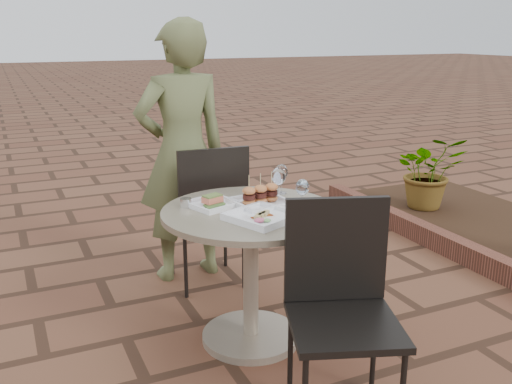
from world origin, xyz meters
name	(u,v)px	position (x,y,z in m)	size (l,w,h in m)	color
ground	(266,309)	(0.00, 0.00, 0.00)	(60.00, 60.00, 0.00)	brown
cafe_table	(251,255)	(-0.22, -0.28, 0.48)	(0.90, 0.90, 0.73)	gray
chair_far	(210,205)	(-0.19, 0.43, 0.55)	(0.47, 0.47, 0.93)	black
chair_near	(340,292)	(-0.11, -0.95, 0.55)	(0.56, 0.56, 0.93)	black
diner	(182,153)	(-0.27, 0.69, 0.84)	(0.61, 0.40, 1.68)	#545B32
plate_salmon	(213,203)	(-0.38, -0.14, 0.75)	(0.28, 0.28, 0.06)	white
plate_sliders	(260,199)	(-0.15, -0.23, 0.77)	(0.30, 0.30, 0.17)	white
plate_tuna	(262,216)	(-0.24, -0.44, 0.75)	(0.37, 0.37, 0.03)	white
wine_glass_right	(302,188)	(0.01, -0.38, 0.84)	(0.07, 0.07, 0.16)	white
wine_glass_mid	(279,177)	(-0.02, -0.18, 0.86)	(0.08, 0.08, 0.18)	white
wine_glass_far	(282,173)	(0.05, -0.07, 0.85)	(0.07, 0.07, 0.16)	white
steel_ramekin	(186,203)	(-0.50, -0.09, 0.75)	(0.06, 0.06, 0.04)	silver
cutlery_set	(322,213)	(0.08, -0.47, 0.73)	(0.08, 0.19, 0.00)	silver
planter_curb	(441,241)	(1.60, 0.30, 0.07)	(0.12, 3.00, 0.15)	brown
mulch_bed	(509,234)	(2.30, 0.30, 0.03)	(1.30, 3.00, 0.06)	black
potted_plant_a	(429,171)	(2.11, 1.07, 0.39)	(0.60, 0.52, 0.66)	#33662D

